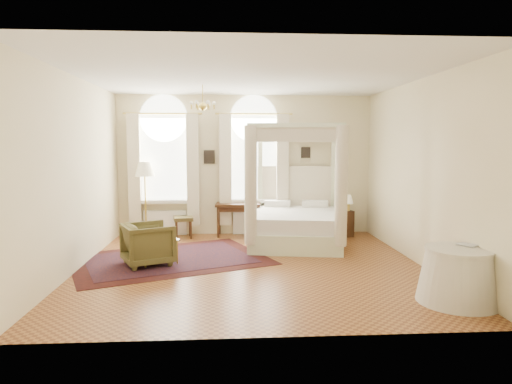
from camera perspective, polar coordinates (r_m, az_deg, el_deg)
ground at (r=8.17m, az=-0.48°, el=-9.25°), size 6.00×6.00×0.00m
room_walls at (r=7.89m, az=-0.49°, el=4.77°), size 6.00×6.00×6.00m
window_left at (r=10.86m, az=-11.40°, el=2.39°), size 1.62×0.27×3.29m
window_right at (r=10.78m, az=-0.27°, el=2.48°), size 1.62×0.27×3.29m
chandelier at (r=9.12m, az=-6.68°, el=10.72°), size 0.51×0.45×0.50m
wall_pictures at (r=10.86m, az=-0.89°, el=4.63°), size 2.54×0.03×0.39m
canopy_bed at (r=9.85m, az=4.99°, el=-3.20°), size 2.26×2.62×2.55m
nightstand at (r=10.87m, az=10.71°, el=-3.87°), size 0.50×0.47×0.61m
nightstand_lamp at (r=10.74m, az=11.38°, el=-1.02°), size 0.25×0.25×0.37m
writing_desk at (r=10.68m, az=-2.26°, el=-2.01°), size 1.07×0.60×0.77m
laptop at (r=10.80m, az=-0.89°, el=-1.25°), size 0.38×0.29×0.03m
stool at (r=10.62m, az=-9.08°, el=-3.52°), size 0.49×0.49×0.49m
armchair at (r=8.40m, az=-13.34°, el=-6.34°), size 1.09×1.08×0.76m
coffee_table at (r=8.41m, az=-12.10°, el=-6.08°), size 0.80×0.70×0.45m
floor_lamp at (r=10.76m, az=-13.73°, el=2.32°), size 0.45×0.45×1.75m
oriental_rug at (r=8.78m, az=-10.76°, el=-8.24°), size 4.15×3.62×0.01m
side_table at (r=6.88m, az=23.97°, el=-9.54°), size 1.10×1.10×0.75m
book at (r=6.92m, az=24.55°, el=-6.14°), size 0.29×0.31×0.02m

